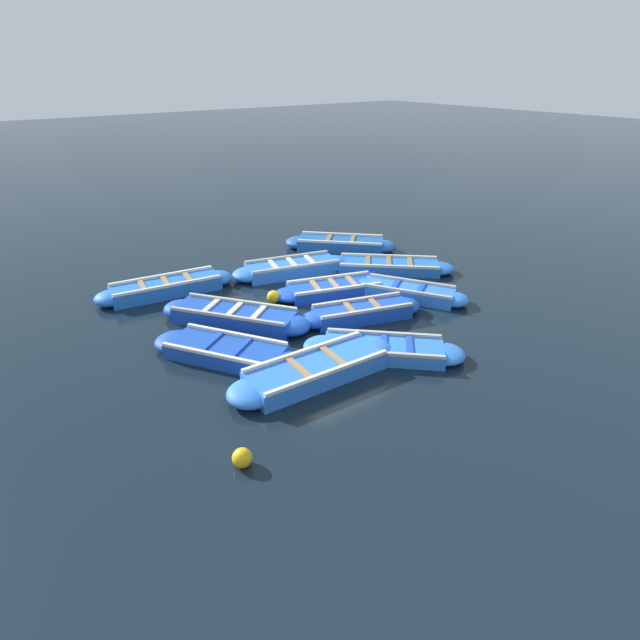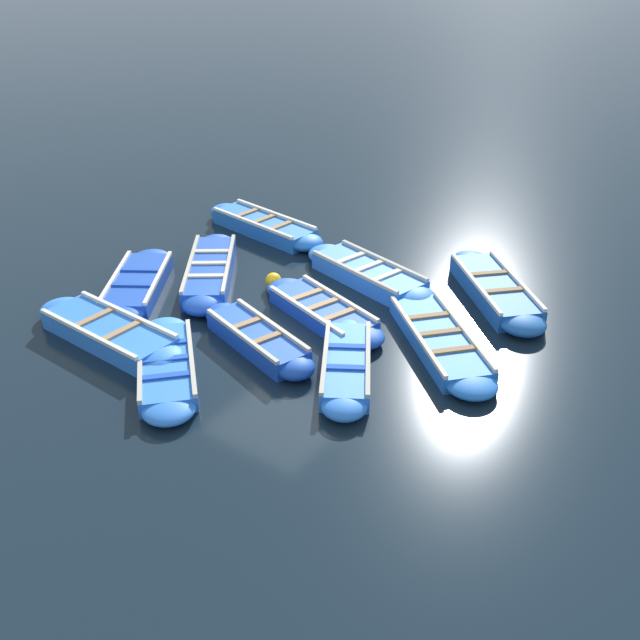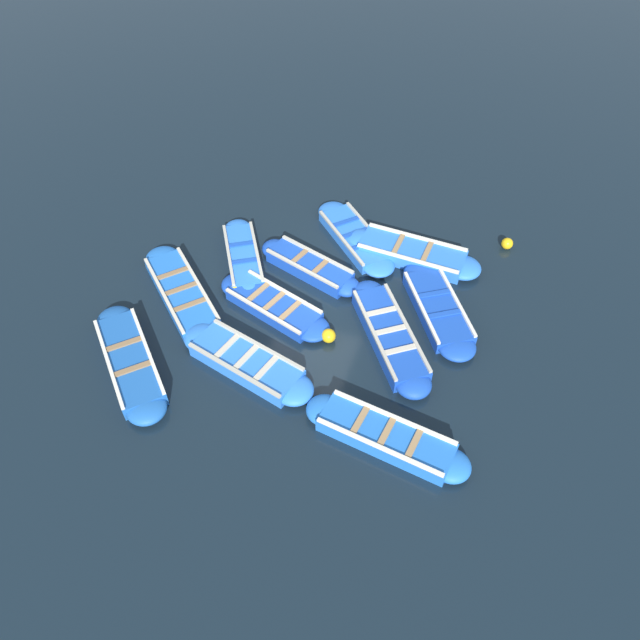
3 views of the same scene
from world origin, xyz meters
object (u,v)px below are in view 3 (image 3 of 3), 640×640
boat_tucked (243,257)px  boat_outer_left (247,362)px  boat_end_of_row (274,306)px  buoy_white_drifting (507,243)px  boat_centre (130,361)px  boat_mid_row (355,237)px  boat_near_quay (390,336)px  boat_alongside (182,293)px  boat_outer_right (412,253)px  buoy_yellow_far (235,290)px  buoy_orange_near (329,336)px  boat_bow_out (438,308)px  boat_broadside (386,437)px  boat_drifting (310,267)px

boat_tucked → boat_outer_left: (3.33, 1.59, 0.02)m
boat_end_of_row → buoy_white_drifting: bearing=129.9°
boat_tucked → boat_centre: bearing=-13.6°
boat_mid_row → boat_centre: bearing=-31.1°
boat_near_quay → boat_centre: boat_near_quay is taller
boat_alongside → boat_end_of_row: size_ratio=1.03×
boat_outer_right → boat_centre: 7.97m
buoy_yellow_far → buoy_orange_near: bearing=76.3°
boat_mid_row → boat_bow_out: (1.95, 2.82, 0.02)m
boat_outer_right → boat_end_of_row: (3.08, -2.85, -0.03)m
boat_broadside → boat_outer_right: bearing=-171.5°
buoy_white_drifting → boat_drifting: bearing=-60.5°
boat_end_of_row → boat_centre: boat_centre is taller
boat_broadside → buoy_orange_near: (-2.29, -2.08, -0.01)m
boat_bow_out → buoy_yellow_far: bearing=-77.8°
boat_broadside → buoy_white_drifting: bearing=167.8°
boat_outer_right → boat_mid_row: boat_outer_right is taller
boat_alongside → boat_outer_left: 2.99m
boat_bow_out → buoy_yellow_far: (1.11, -5.14, -0.00)m
boat_outer_right → boat_broadside: bearing=8.5°
boat_end_of_row → buoy_white_drifting: (-4.41, 5.28, 0.00)m
boat_end_of_row → boat_broadside: bearing=53.2°
buoy_orange_near → buoy_yellow_far: bearing=-103.7°
boat_mid_row → boat_broadside: (6.04, 2.57, 0.04)m
boat_outer_left → boat_bow_out: size_ratio=1.09×
boat_alongside → boat_end_of_row: 2.47m
boat_alongside → boat_broadside: (2.42, 6.17, 0.04)m
buoy_orange_near → boat_bow_out: bearing=127.8°
buoy_yellow_far → boat_near_quay: bearing=87.3°
boat_near_quay → boat_broadside: size_ratio=0.94×
boat_outer_right → boat_bow_out: boat_outer_right is taller
boat_outer_left → boat_bow_out: 5.04m
boat_near_quay → boat_broadside: 2.85m
boat_alongside → boat_mid_row: bearing=135.2°
boat_mid_row → boat_end_of_row: 3.45m
boat_alongside → boat_drifting: boat_drifting is taller
boat_alongside → buoy_white_drifting: bearing=121.7°
boat_tucked → boat_near_quay: (1.42, 4.54, 0.04)m
boat_outer_left → buoy_orange_near: bearing=132.7°
boat_broadside → boat_outer_left: 3.73m
boat_outer_right → boat_mid_row: size_ratio=1.23×
boat_mid_row → boat_drifting: size_ratio=0.98×
buoy_orange_near → buoy_white_drifting: size_ratio=1.09×
boat_bow_out → buoy_orange_near: 2.94m
boat_end_of_row → boat_outer_left: 1.94m
boat_outer_right → boat_bow_out: (1.78, 1.12, -0.02)m
boat_outer_left → buoy_yellow_far: 2.47m
boat_alongside → boat_drifting: (-2.01, 2.82, 0.03)m
boat_broadside → boat_centre: size_ratio=1.15×
boat_outer_left → boat_bow_out: (-3.23, 3.87, -0.02)m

